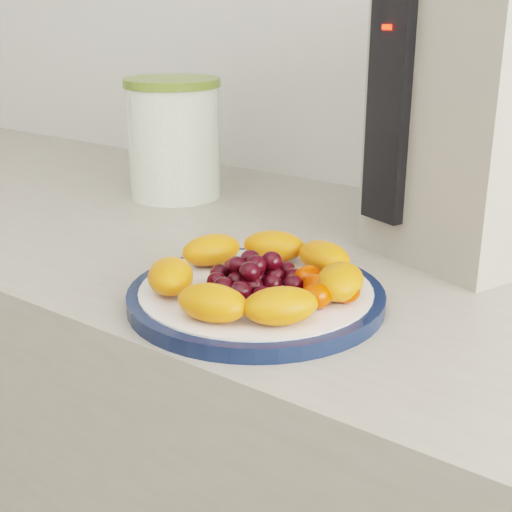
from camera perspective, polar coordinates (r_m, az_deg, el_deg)
The scene contains 8 objects.
plate_rim at distance 0.70m, azimuth 0.00°, elevation -3.29°, with size 0.25×0.25×0.01m, color #0D1938.
plate_face at distance 0.70m, azimuth 0.00°, elevation -3.22°, with size 0.23×0.23×0.02m, color white.
canister at distance 1.08m, azimuth -6.57°, elevation 9.01°, with size 0.14×0.14×0.16m, color #54701B.
canister_lid at distance 1.07m, azimuth -6.75°, elevation 13.63°, with size 0.14×0.14×0.01m, color olive.
appliance_body at distance 0.87m, azimuth 19.11°, elevation 10.67°, with size 0.18×0.25×0.32m, color #A49F8F.
appliance_panel at distance 0.80m, azimuth 10.60°, elevation 11.05°, with size 0.05×0.02×0.24m, color black.
appliance_led at distance 0.79m, azimuth 10.48°, elevation 17.56°, with size 0.01×0.01×0.01m, color #FF0C05.
fruit_plate at distance 0.69m, azimuth 0.55°, elevation -1.46°, with size 0.22×0.22×0.03m.
Camera 1 is at (0.47, 0.52, 1.18)m, focal length 50.00 mm.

